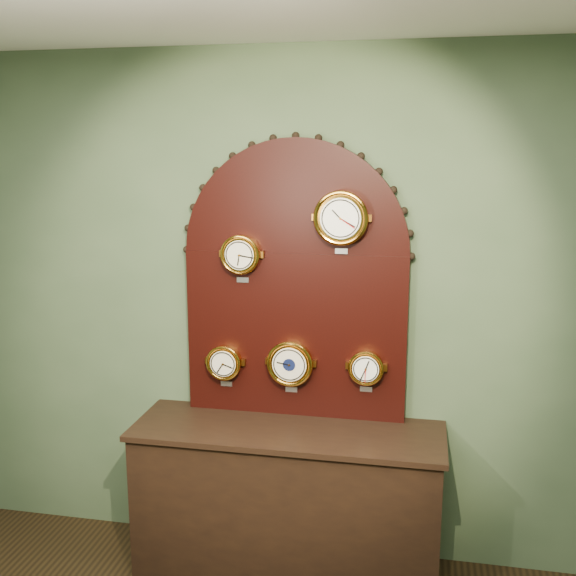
% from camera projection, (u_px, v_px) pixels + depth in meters
% --- Properties ---
extents(wall_back, '(4.00, 0.00, 4.00)m').
position_uv_depth(wall_back, '(297.00, 311.00, 3.70)').
color(wall_back, '#42563B').
rests_on(wall_back, ground).
extents(shop_counter, '(1.60, 0.50, 0.80)m').
position_uv_depth(shop_counter, '(287.00, 503.00, 3.65)').
color(shop_counter, black).
rests_on(shop_counter, ground_plane).
extents(display_board, '(1.26, 0.06, 1.53)m').
position_uv_depth(display_board, '(295.00, 272.00, 3.61)').
color(display_board, black).
rests_on(display_board, shop_counter).
extents(roman_clock, '(0.21, 0.08, 0.26)m').
position_uv_depth(roman_clock, '(241.00, 254.00, 3.58)').
color(roman_clock, gold).
rests_on(roman_clock, display_board).
extents(arabic_clock, '(0.28, 0.08, 0.33)m').
position_uv_depth(arabic_clock, '(341.00, 218.00, 3.44)').
color(arabic_clock, gold).
rests_on(arabic_clock, display_board).
extents(hygrometer, '(0.20, 0.08, 0.25)m').
position_uv_depth(hygrometer, '(224.00, 362.00, 3.72)').
color(hygrometer, gold).
rests_on(hygrometer, display_board).
extents(barometer, '(0.25, 0.08, 0.30)m').
position_uv_depth(barometer, '(290.00, 363.00, 3.65)').
color(barometer, gold).
rests_on(barometer, display_board).
extents(tide_clock, '(0.19, 0.08, 0.24)m').
position_uv_depth(tide_clock, '(366.00, 367.00, 3.57)').
color(tide_clock, gold).
rests_on(tide_clock, display_board).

